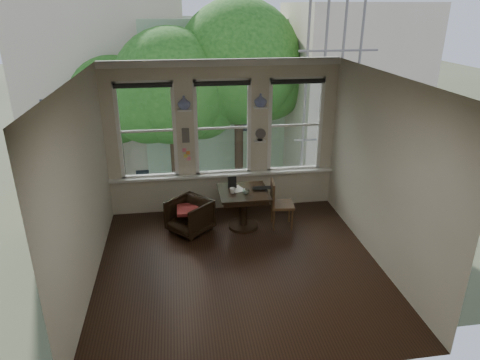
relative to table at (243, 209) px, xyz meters
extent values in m
plane|color=black|center=(-0.26, -1.29, -0.38)|extent=(4.50, 4.50, 0.00)
plane|color=silver|center=(-0.26, -1.29, 2.62)|extent=(4.50, 4.50, 0.00)
plane|color=beige|center=(-0.26, 0.96, 1.12)|extent=(4.50, 0.00, 4.50)
plane|color=beige|center=(-0.26, -3.54, 1.12)|extent=(4.50, 0.00, 4.50)
plane|color=beige|center=(-2.51, -1.29, 1.12)|extent=(0.00, 4.50, 4.50)
plane|color=beige|center=(1.99, -1.29, 1.12)|extent=(0.00, 4.50, 4.50)
cube|color=white|center=(-0.99, 0.86, 1.73)|extent=(0.26, 0.16, 0.03)
cube|color=white|center=(0.46, 0.86, 1.73)|extent=(0.26, 0.16, 0.03)
cube|color=#59544F|center=(-0.99, 0.89, 1.23)|extent=(0.14, 0.06, 0.28)
imported|color=silver|center=(-0.99, 0.86, 1.86)|extent=(0.24, 0.24, 0.25)
imported|color=silver|center=(0.46, 0.86, 1.86)|extent=(0.24, 0.24, 0.25)
imported|color=black|center=(-1.00, -0.01, -0.06)|extent=(0.97, 0.97, 0.63)
cube|color=maroon|center=(-1.00, -0.01, 0.08)|extent=(0.45, 0.45, 0.06)
imported|color=black|center=(0.36, -0.02, 0.39)|extent=(0.37, 0.24, 0.03)
imported|color=white|center=(-0.21, -0.06, 0.42)|extent=(0.13, 0.13, 0.10)
imported|color=white|center=(0.03, -0.14, 0.42)|extent=(0.13, 0.13, 0.10)
cube|color=black|center=(-0.18, 0.18, 0.48)|extent=(0.16, 0.08, 0.22)
cube|color=silver|center=(-0.10, 0.11, 0.38)|extent=(0.31, 0.36, 0.00)
camera|label=1|loc=(-1.12, -7.10, 3.54)|focal=32.00mm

